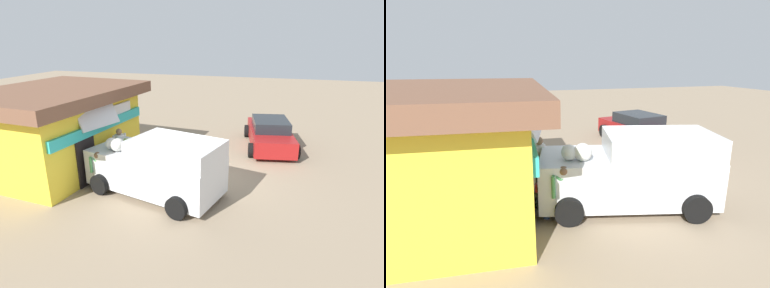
# 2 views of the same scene
# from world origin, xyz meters

# --- Properties ---
(ground_plane) EXTENTS (60.00, 60.00, 0.00)m
(ground_plane) POSITION_xyz_m (0.00, 0.00, 0.00)
(ground_plane) COLOR gray
(storefront_bar) EXTENTS (6.57, 5.24, 3.08)m
(storefront_bar) POSITION_xyz_m (-0.52, 5.43, 1.61)
(storefront_bar) COLOR yellow
(storefront_bar) RESTS_ON ground_plane
(delivery_van) EXTENTS (3.05, 5.16, 2.96)m
(delivery_van) POSITION_xyz_m (-1.58, 0.96, 0.97)
(delivery_van) COLOR silver
(delivery_van) RESTS_ON ground_plane
(parked_sedan) EXTENTS (4.48, 2.69, 1.31)m
(parked_sedan) POSITION_xyz_m (4.13, -2.23, 0.62)
(parked_sedan) COLOR maroon
(parked_sedan) RESTS_ON ground_plane
(vendor_standing) EXTENTS (0.50, 0.47, 1.63)m
(vendor_standing) POSITION_xyz_m (-0.16, 3.08, 0.94)
(vendor_standing) COLOR #4C4C51
(vendor_standing) RESTS_ON ground_plane
(customer_bending) EXTENTS (0.71, 0.65, 1.39)m
(customer_bending) POSITION_xyz_m (-1.77, 2.98, 0.83)
(customer_bending) COLOR navy
(customer_bending) RESTS_ON ground_plane
(unloaded_banana_pile) EXTENTS (0.75, 0.86, 0.48)m
(unloaded_banana_pile) POSITION_xyz_m (-0.92, 3.62, 0.22)
(unloaded_banana_pile) COLOR silver
(unloaded_banana_pile) RESTS_ON ground_plane
(paint_bucket) EXTENTS (0.28, 0.28, 0.38)m
(paint_bucket) POSITION_xyz_m (1.47, 3.00, 0.19)
(paint_bucket) COLOR #BF3F33
(paint_bucket) RESTS_ON ground_plane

